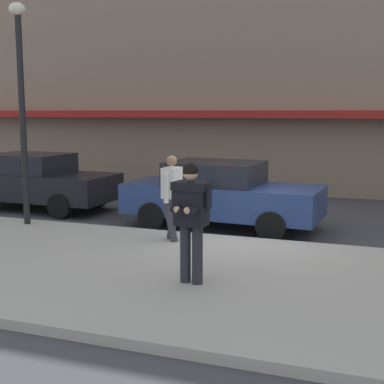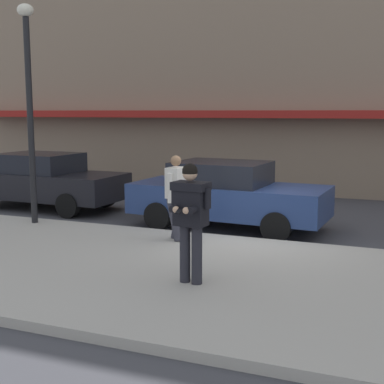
# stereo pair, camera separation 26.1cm
# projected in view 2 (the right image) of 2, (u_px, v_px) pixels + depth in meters

# --- Properties ---
(ground_plane) EXTENTS (80.00, 80.00, 0.00)m
(ground_plane) POSITION_uv_depth(u_px,v_px,m) (247.00, 241.00, 11.18)
(ground_plane) COLOR #3D3D42
(sidewalk) EXTENTS (32.00, 5.30, 0.14)m
(sidewalk) POSITION_uv_depth(u_px,v_px,m) (259.00, 284.00, 8.18)
(sidewalk) COLOR #A8A399
(sidewalk) RESTS_ON ground
(curb_paint_line) EXTENTS (28.00, 0.12, 0.01)m
(curb_paint_line) POSITION_uv_depth(u_px,v_px,m) (295.00, 245.00, 10.86)
(curb_paint_line) COLOR silver
(curb_paint_line) RESTS_ON ground
(parked_sedan_near) EXTENTS (4.56, 2.05, 1.54)m
(parked_sedan_near) POSITION_uv_depth(u_px,v_px,m) (44.00, 180.00, 14.85)
(parked_sedan_near) COLOR black
(parked_sedan_near) RESTS_ON ground
(parked_sedan_mid) EXTENTS (4.60, 2.12, 1.54)m
(parked_sedan_mid) POSITION_uv_depth(u_px,v_px,m) (227.00, 194.00, 12.36)
(parked_sedan_mid) COLOR navy
(parked_sedan_mid) RESTS_ON ground
(man_texting_on_phone) EXTENTS (0.65, 0.61, 1.81)m
(man_texting_on_phone) POSITION_uv_depth(u_px,v_px,m) (190.00, 210.00, 7.86)
(man_texting_on_phone) COLOR #23232B
(man_texting_on_phone) RESTS_ON sidewalk
(pedestrian_in_light_coat) EXTENTS (0.35, 0.60, 1.70)m
(pedestrian_in_light_coat) POSITION_uv_depth(u_px,v_px,m) (176.00, 192.00, 10.57)
(pedestrian_in_light_coat) COLOR #33333D
(pedestrian_in_light_coat) RESTS_ON sidewalk
(street_lamp_post) EXTENTS (0.36, 0.36, 4.88)m
(street_lamp_post) POSITION_uv_depth(u_px,v_px,m) (29.00, 91.00, 11.92)
(street_lamp_post) COLOR black
(street_lamp_post) RESTS_ON sidewalk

